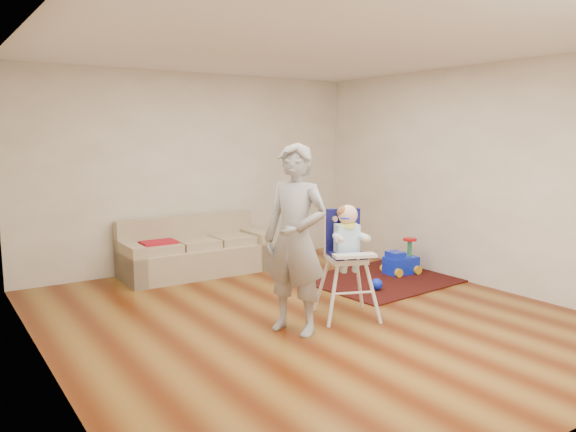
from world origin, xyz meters
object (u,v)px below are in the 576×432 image
sofa (195,246)px  adult (295,239)px  toy_ball (377,284)px  ride_on_toy (401,256)px  high_chair (347,263)px  side_table (139,260)px

sofa → adult: (-0.14, -2.58, 0.51)m
sofa → toy_ball: sofa is taller
ride_on_toy → toy_ball: (-0.83, -0.43, -0.17)m
adult → toy_ball: bearing=85.5°
toy_ball → high_chair: (-0.91, -0.54, 0.48)m
toy_ball → high_chair: high_chair is taller
ride_on_toy → high_chair: 2.01m
ride_on_toy → adult: bearing=-152.7°
sofa → adult: bearing=-92.8°
sofa → adult: 2.63m
side_table → ride_on_toy: 3.47m
sofa → side_table: 0.76m
toy_ball → high_chair: bearing=-149.6°
ride_on_toy → high_chair: high_chair is taller
sofa → toy_ball: bearing=-53.4°
side_table → high_chair: high_chair is taller
adult → ride_on_toy: bearing=88.0°
sofa → side_table: size_ratio=4.09×
high_chair → adult: (-0.68, -0.06, 0.33)m
side_table → adult: (0.58, -2.77, 0.65)m
sofa → side_table: bearing=165.4°
ride_on_toy → adult: (-2.42, -1.03, 0.64)m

